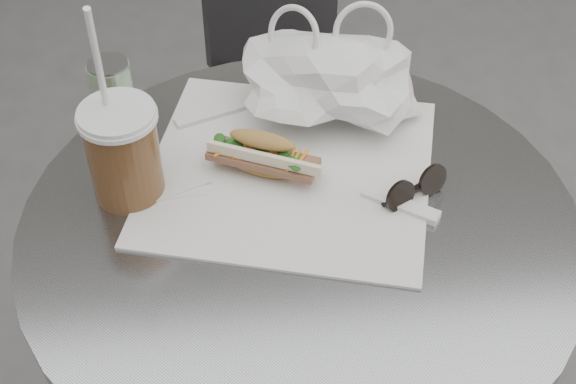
{
  "coord_description": "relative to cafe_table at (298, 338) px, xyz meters",
  "views": [
    {
      "loc": [
        -0.09,
        -0.54,
        1.52
      ],
      "look_at": [
        -0.02,
        0.2,
        0.79
      ],
      "focal_mm": 50.0,
      "sensor_mm": 36.0,
      "label": 1
    }
  ],
  "objects": [
    {
      "name": "iced_coffee",
      "position": [
        -0.23,
        0.08,
        0.35
      ],
      "size": [
        0.11,
        0.11,
        0.31
      ],
      "color": "brown",
      "rests_on": "cafe_table"
    },
    {
      "name": "drink_can",
      "position": [
        -0.25,
        0.22,
        0.33
      ],
      "size": [
        0.06,
        0.06,
        0.12
      ],
      "color": "#61A661",
      "rests_on": "cafe_table"
    },
    {
      "name": "plastic_bag",
      "position": [
        0.07,
        0.22,
        0.34
      ],
      "size": [
        0.31,
        0.28,
        0.13
      ],
      "primitive_type": null,
      "rotation": [
        0.0,
        0.0,
        -0.4
      ],
      "color": "white",
      "rests_on": "cafe_table"
    },
    {
      "name": "cafe_table",
      "position": [
        0.0,
        0.0,
        0.0
      ],
      "size": [
        0.76,
        0.76,
        0.74
      ],
      "color": "slate",
      "rests_on": "ground"
    },
    {
      "name": "banh_mi",
      "position": [
        -0.04,
        0.1,
        0.31
      ],
      "size": [
        0.21,
        0.15,
        0.07
      ],
      "rotation": [
        0.0,
        0.0,
        -0.43
      ],
      "color": "#AE7E41",
      "rests_on": "sandwich_paper"
    },
    {
      "name": "sandwich_paper",
      "position": [
        -0.0,
        0.1,
        0.28
      ],
      "size": [
        0.48,
        0.47,
        0.0
      ],
      "primitive_type": "cube",
      "rotation": [
        0.0,
        0.0,
        -0.27
      ],
      "color": "white",
      "rests_on": "cafe_table"
    },
    {
      "name": "napkin_stack",
      "position": [
        -0.18,
        0.1,
        0.28
      ],
      "size": [
        0.13,
        0.13,
        0.01
      ],
      "color": "white",
      "rests_on": "cafe_table"
    },
    {
      "name": "chair_far",
      "position": [
        0.09,
        0.64,
        -0.12
      ],
      "size": [
        0.43,
        0.45,
        0.77
      ],
      "rotation": [
        0.0,
        0.0,
        3.55
      ],
      "color": "#2D2D30",
      "rests_on": "ground"
    },
    {
      "name": "sunglasses",
      "position": [
        0.16,
        0.02,
        0.29
      ],
      "size": [
        0.1,
        0.07,
        0.05
      ],
      "rotation": [
        0.0,
        0.0,
        0.5
      ],
      "color": "black",
      "rests_on": "cafe_table"
    }
  ]
}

